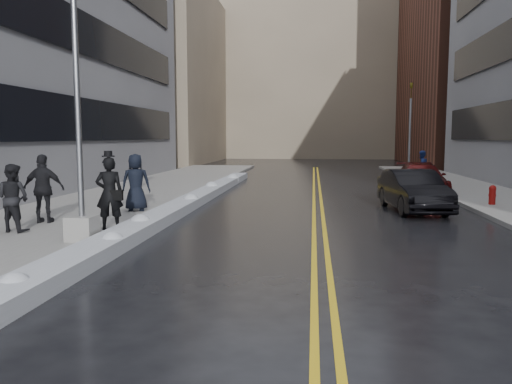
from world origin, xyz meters
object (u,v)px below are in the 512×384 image
(lamppost, at_px, (79,143))
(car_maroon, at_px, (421,179))
(fire_hydrant, at_px, (492,194))
(pedestrian_fedora, at_px, (109,193))
(car_black, at_px, (413,191))
(pedestrian_c, at_px, (136,182))
(pedestrian_b, at_px, (13,198))
(pedestrian_east, at_px, (421,166))
(traffic_signal, at_px, (410,126))
(pedestrian_d, at_px, (44,189))

(lamppost, bearing_deg, car_maroon, 49.63)
(fire_hydrant, height_order, pedestrian_fedora, pedestrian_fedora)
(pedestrian_fedora, relative_size, car_black, 0.44)
(pedestrian_fedora, relative_size, pedestrian_c, 1.01)
(pedestrian_fedora, xyz_separation_m, pedestrian_c, (-0.51, 3.43, -0.01))
(pedestrian_b, distance_m, pedestrian_east, 21.61)
(traffic_signal, bearing_deg, fire_hydrant, -87.95)
(lamppost, relative_size, car_maroon, 1.53)
(traffic_signal, distance_m, pedestrian_d, 24.32)
(pedestrian_east, relative_size, car_maroon, 0.36)
(lamppost, bearing_deg, pedestrian_d, 134.75)
(fire_hydrant, height_order, traffic_signal, traffic_signal)
(lamppost, distance_m, pedestrian_east, 20.95)
(car_maroon, bearing_deg, pedestrian_fedora, -130.61)
(pedestrian_c, distance_m, pedestrian_d, 3.20)
(fire_hydrant, height_order, car_black, car_black)
(car_black, bearing_deg, car_maroon, 69.58)
(car_maroon, bearing_deg, lamppost, -127.34)
(fire_hydrant, distance_m, pedestrian_east, 9.40)
(car_maroon, bearing_deg, car_black, -101.26)
(pedestrian_b, xyz_separation_m, pedestrian_c, (1.92, 4.02, 0.07))
(pedestrian_b, xyz_separation_m, car_maroon, (12.94, 11.61, -0.34))
(fire_hydrant, height_order, pedestrian_b, pedestrian_b)
(traffic_signal, xyz_separation_m, car_black, (-2.60, -15.06, -2.65))
(fire_hydrant, relative_size, pedestrian_c, 0.37)
(car_black, bearing_deg, traffic_signal, 74.07)
(pedestrian_b, bearing_deg, fire_hydrant, -144.25)
(pedestrian_b, bearing_deg, traffic_signal, -114.00)
(fire_hydrant, xyz_separation_m, pedestrian_east, (-0.66, 9.36, 0.49))
(pedestrian_fedora, distance_m, car_black, 10.63)
(pedestrian_east, bearing_deg, lamppost, 22.10)
(fire_hydrant, relative_size, pedestrian_fedora, 0.37)
(pedestrian_fedora, bearing_deg, car_maroon, -152.04)
(car_black, bearing_deg, lamppost, -149.10)
(pedestrian_b, distance_m, car_black, 13.03)
(lamppost, height_order, pedestrian_fedora, lamppost)
(traffic_signal, bearing_deg, pedestrian_b, -123.77)
(fire_hydrant, height_order, pedestrian_c, pedestrian_c)
(traffic_signal, bearing_deg, pedestrian_c, -125.51)
(fire_hydrant, distance_m, pedestrian_fedora, 13.86)
(car_black, distance_m, car_maroon, 5.72)
(pedestrian_c, bearing_deg, pedestrian_fedora, 82.99)
(fire_hydrant, bearing_deg, car_maroon, 110.69)
(pedestrian_c, height_order, pedestrian_east, pedestrian_c)
(traffic_signal, xyz_separation_m, pedestrian_d, (-14.05, -19.73, -2.24))
(pedestrian_fedora, distance_m, car_maroon, 15.23)
(pedestrian_d, relative_size, car_maroon, 0.41)
(fire_hydrant, height_order, pedestrian_east, pedestrian_east)
(pedestrian_d, height_order, car_black, pedestrian_d)
(lamppost, xyz_separation_m, pedestrian_c, (-0.41, 4.89, -1.40))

